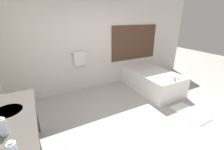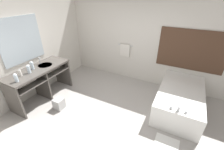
# 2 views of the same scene
# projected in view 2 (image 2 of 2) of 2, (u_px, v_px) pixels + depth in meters

# --- Properties ---
(ground_plane) EXTENTS (16.00, 16.00, 0.00)m
(ground_plane) POSITION_uv_depth(u_px,v_px,m) (100.00, 120.00, 3.54)
(ground_plane) COLOR #A8A39E
(ground_plane) RESTS_ON ground
(wall_back_with_blinds) EXTENTS (7.40, 0.13, 2.70)m
(wall_back_with_blinds) POSITION_uv_depth(u_px,v_px,m) (137.00, 40.00, 4.59)
(wall_back_with_blinds) COLOR silver
(wall_back_with_blinds) RESTS_ON ground_plane
(wall_left_with_mirror) EXTENTS (0.08, 7.40, 2.70)m
(wall_left_with_mirror) POSITION_uv_depth(u_px,v_px,m) (22.00, 50.00, 3.76)
(wall_left_with_mirror) COLOR silver
(wall_left_with_mirror) RESTS_ON ground_plane
(vanity_counter) EXTENTS (0.67, 1.65, 0.91)m
(vanity_counter) POSITION_uv_depth(u_px,v_px,m) (40.00, 76.00, 3.99)
(vanity_counter) COLOR #4C4742
(vanity_counter) RESTS_ON ground_plane
(sink_faucet) EXTENTS (0.09, 0.04, 0.18)m
(sink_faucet) POSITION_uv_depth(u_px,v_px,m) (40.00, 61.00, 4.08)
(sink_faucet) COLOR silver
(sink_faucet) RESTS_ON vanity_counter
(bathtub) EXTENTS (1.01, 1.84, 0.69)m
(bathtub) POSITION_uv_depth(u_px,v_px,m) (180.00, 98.00, 3.74)
(bathtub) COLOR white
(bathtub) RESTS_ON ground_plane
(water_bottle_1) EXTENTS (0.08, 0.08, 0.21)m
(water_bottle_1) POSITION_uv_depth(u_px,v_px,m) (29.00, 69.00, 3.61)
(water_bottle_1) COLOR silver
(water_bottle_1) RESTS_ON vanity_counter
(water_bottle_2) EXTENTS (0.08, 0.08, 0.21)m
(water_bottle_2) POSITION_uv_depth(u_px,v_px,m) (32.00, 66.00, 3.79)
(water_bottle_2) COLOR silver
(water_bottle_2) RESTS_ON vanity_counter
(water_bottle_3) EXTENTS (0.08, 0.08, 0.20)m
(water_bottle_3) POSITION_uv_depth(u_px,v_px,m) (16.00, 78.00, 3.26)
(water_bottle_3) COLOR silver
(water_bottle_3) RESTS_ON vanity_counter
(soap_dispenser) EXTENTS (0.05, 0.05, 0.18)m
(soap_dispenser) POSITION_uv_depth(u_px,v_px,m) (20.00, 73.00, 3.49)
(soap_dispenser) COLOR white
(soap_dispenser) RESTS_ON vanity_counter
(waste_bin) EXTENTS (0.23, 0.23, 0.29)m
(waste_bin) POSITION_uv_depth(u_px,v_px,m) (59.00, 104.00, 3.83)
(waste_bin) COLOR #B2B2B2
(waste_bin) RESTS_ON ground_plane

